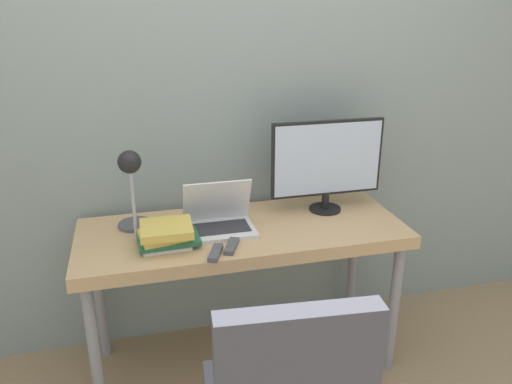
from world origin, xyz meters
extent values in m
cube|color=gray|center=(0.00, 0.65, 1.30)|extent=(8.00, 0.05, 2.60)
cube|color=tan|center=(0.00, 0.29, 0.72)|extent=(1.49, 0.58, 0.06)
cylinder|color=gray|center=(-0.69, 0.06, 0.34)|extent=(0.05, 0.05, 0.69)
cylinder|color=gray|center=(0.69, 0.06, 0.34)|extent=(0.05, 0.05, 0.69)
cylinder|color=gray|center=(-0.69, 0.52, 0.34)|extent=(0.05, 0.05, 0.69)
cylinder|color=gray|center=(0.69, 0.52, 0.34)|extent=(0.05, 0.05, 0.69)
cube|color=silver|center=(-0.11, 0.27, 0.76)|extent=(0.31, 0.23, 0.02)
cube|color=#2D2D33|center=(-0.11, 0.27, 0.77)|extent=(0.26, 0.14, 0.00)
cube|color=silver|center=(-0.11, 0.34, 0.87)|extent=(0.31, 0.10, 0.21)
cube|color=silver|center=(-0.11, 0.34, 0.87)|extent=(0.28, 0.08, 0.19)
cylinder|color=black|center=(0.45, 0.39, 0.75)|extent=(0.16, 0.16, 0.01)
cylinder|color=black|center=(0.45, 0.39, 0.80)|extent=(0.04, 0.04, 0.08)
cube|color=black|center=(0.45, 0.40, 1.02)|extent=(0.56, 0.02, 0.37)
cube|color=silver|center=(0.45, 0.38, 1.02)|extent=(0.53, 0.00, 0.35)
cylinder|color=#4C4C51|center=(-0.48, 0.43, 0.76)|extent=(0.16, 0.16, 0.02)
cylinder|color=#99999E|center=(-0.48, 0.35, 0.94)|extent=(0.02, 0.17, 0.35)
sphere|color=black|center=(-0.48, 0.27, 1.11)|extent=(0.10, 0.10, 0.10)
cube|color=silver|center=(-0.36, 0.18, 0.76)|extent=(0.21, 0.13, 0.02)
cube|color=#286B47|center=(-0.35, 0.20, 0.78)|extent=(0.26, 0.18, 0.02)
cube|color=gold|center=(-0.37, 0.19, 0.80)|extent=(0.21, 0.19, 0.03)
cube|color=gold|center=(-0.35, 0.19, 0.83)|extent=(0.22, 0.20, 0.03)
cube|color=#4C4C51|center=(-0.09, 0.10, 0.76)|extent=(0.09, 0.14, 0.02)
cube|color=#4C4C51|center=(-0.17, 0.06, 0.76)|extent=(0.09, 0.14, 0.02)
camera|label=1|loc=(-0.46, -1.75, 1.72)|focal=35.00mm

